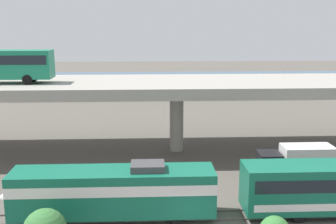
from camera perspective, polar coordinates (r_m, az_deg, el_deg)
name	(u,v)px	position (r m, az deg, el deg)	size (l,w,h in m)	color
rail_strip_near	(192,220)	(30.35, 3.35, -14.87)	(110.00, 0.12, 0.12)	#59544C
rail_strip_far	(190,211)	(31.61, 3.08, -13.70)	(110.00, 0.12, 0.12)	#59544C
train_locomotive	(103,190)	(30.13, -9.05, -10.74)	(15.54, 3.04, 4.18)	#14664C
highway_overpass	(177,87)	(44.17, 1.23, 3.49)	(96.00, 11.65, 7.85)	#9E998E
service_truck_west	(297,161)	(39.26, 17.66, -6.52)	(6.80, 2.46, 3.04)	black
pier_parking_lot	(165,92)	(79.70, -0.47, 2.82)	(56.53, 10.38, 1.59)	#9E998E
parked_car_0	(114,83)	(82.25, -7.53, 4.12)	(4.69, 1.91, 1.50)	#0C4C26
parked_car_1	(249,83)	(83.14, 11.27, 4.07)	(4.44, 1.91, 1.50)	#9E998C
parked_car_2	(54,85)	(80.58, -15.73, 3.59)	(4.59, 1.96, 1.50)	navy
parked_car_3	(183,82)	(81.64, 2.12, 4.15)	(4.69, 1.84, 1.50)	maroon
harbor_water	(161,80)	(102.54, -0.96, 4.50)	(140.00, 36.00, 0.01)	#385B7A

